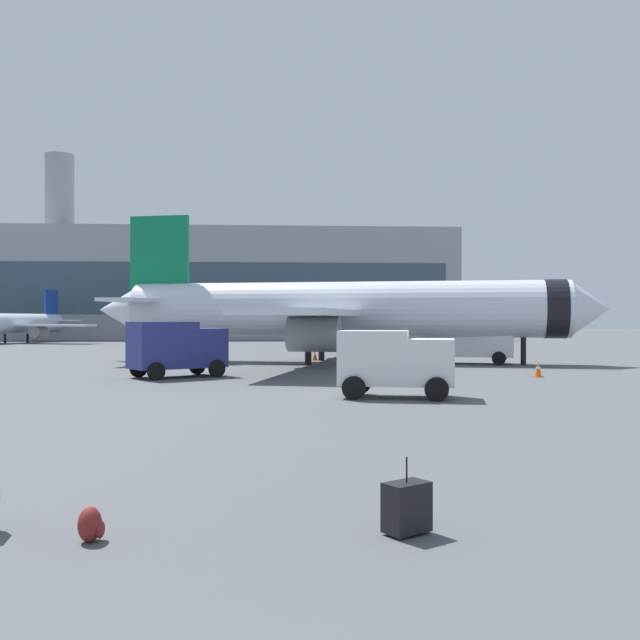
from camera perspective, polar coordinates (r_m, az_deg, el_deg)
name	(u,v)px	position (r m, az deg, el deg)	size (l,w,h in m)	color
airplane_at_gate	(340,310)	(49.56, 1.61, 0.81)	(35.36, 32.19, 10.50)	silver
airplane_taxiing	(10,324)	(95.68, -23.38, -0.29)	(21.03, 23.07, 6.88)	silver
service_truck	(176,346)	(38.09, -11.33, -2.08)	(5.23, 4.43, 2.90)	navy
fuel_truck	(467,338)	(49.72, 11.56, -1.37)	(6.46, 4.28, 3.20)	white
cargo_van	(395,360)	(27.95, 5.95, -3.19)	(4.74, 3.16, 2.60)	white
safety_cone_near	(188,358)	(50.50, -10.41, -3.00)	(0.44, 0.44, 0.65)	#F2590C
safety_cone_mid	(538,369)	(39.35, 16.93, -3.76)	(0.44, 0.44, 0.82)	#F2590C
safety_cone_far	(315,356)	(52.61, -0.42, -2.85)	(0.44, 0.44, 0.69)	#F2590C
rolling_suitcase	(407,507)	(10.60, 6.90, -14.52)	(0.75, 0.68, 1.10)	black
traveller_backpack	(91,525)	(10.71, -17.73, -15.24)	(0.36, 0.40, 0.48)	maroon
terminal_building	(147,285)	(115.33, -13.61, 2.74)	(94.38, 20.29, 28.47)	gray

